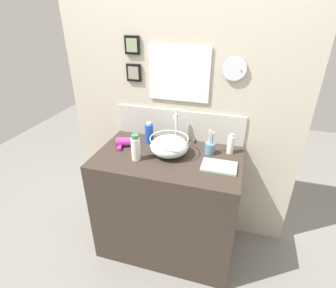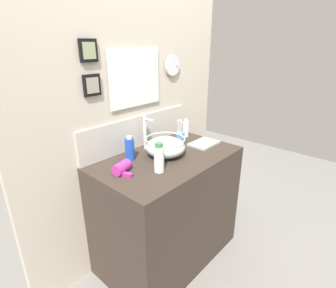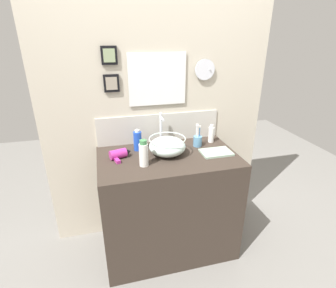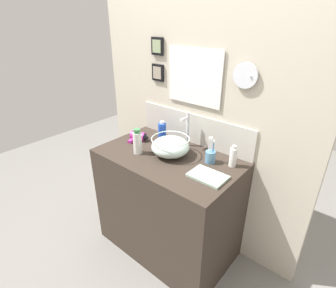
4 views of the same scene
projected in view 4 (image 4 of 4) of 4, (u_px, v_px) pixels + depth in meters
name	position (u px, v px, depth m)	size (l,w,h in m)	color
ground_plane	(168.00, 243.00, 2.35)	(6.00, 6.00, 0.00)	gray
vanity_counter	(168.00, 204.00, 2.15)	(1.08, 0.64, 0.89)	#382D26
back_panel	(197.00, 105.00, 2.06)	(1.93, 0.09, 2.40)	beige
glass_bowl_sink	(170.00, 146.00, 1.94)	(0.29, 0.29, 0.14)	silver
faucet	(187.00, 127.00, 2.04)	(0.02, 0.10, 0.28)	silver
hair_drier	(139.00, 137.00, 2.19)	(0.18, 0.16, 0.07)	#B22D8C
toothbrush_cup	(210.00, 156.00, 1.85)	(0.07, 0.07, 0.20)	#598CB2
lotion_bottle	(233.00, 157.00, 1.79)	(0.05, 0.05, 0.16)	white
shampoo_bottle	(137.00, 142.00, 1.96)	(0.06, 0.06, 0.20)	white
soap_dispenser	(162.00, 132.00, 2.16)	(0.07, 0.07, 0.17)	blue
hand_towel	(208.00, 176.00, 1.69)	(0.24, 0.17, 0.02)	#99B29E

